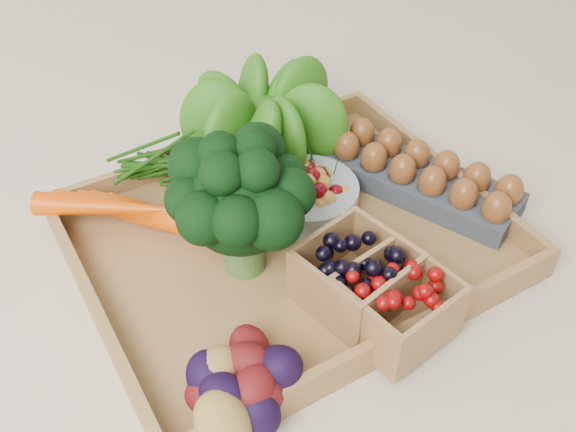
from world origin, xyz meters
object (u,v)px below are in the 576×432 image
tray (288,244)px  cherry_bowl (307,196)px  egg_carton (422,184)px  broccoli (242,225)px

tray → cherry_bowl: bearing=38.4°
tray → egg_carton: size_ratio=1.93×
tray → broccoli: size_ratio=3.00×
tray → broccoli: 0.11m
tray → cherry_bowl: size_ratio=3.68×
tray → broccoli: bearing=-171.0°
tray → egg_carton: bearing=-3.1°
broccoli → egg_carton: (0.30, -0.00, -0.06)m
broccoli → cherry_bowl: 0.15m
cherry_bowl → tray: bearing=-141.6°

